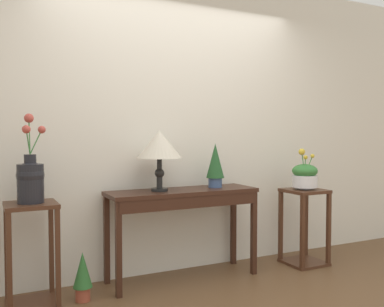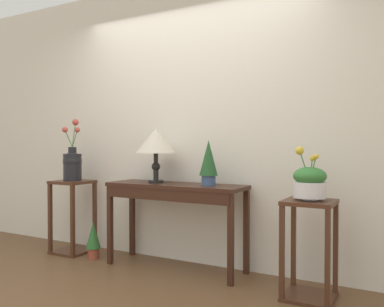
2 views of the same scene
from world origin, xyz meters
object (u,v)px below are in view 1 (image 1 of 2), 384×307
object	(u,v)px
potted_plant_on_console	(215,164)
pedestal_stand_left	(32,255)
flower_vase_tall_left	(30,177)
planter_bowl_wide_right	(305,175)
pedestal_stand_right	(304,227)
potted_plant_floor	(83,274)
console_table	(184,202)
table_lamp	(159,146)

from	to	relation	value
potted_plant_on_console	pedestal_stand_left	world-z (taller)	potted_plant_on_console
potted_plant_on_console	pedestal_stand_left	size ratio (longest dim) A/B	0.52
pedestal_stand_left	flower_vase_tall_left	size ratio (longest dim) A/B	1.17
pedestal_stand_left	planter_bowl_wide_right	world-z (taller)	planter_bowl_wide_right
pedestal_stand_left	flower_vase_tall_left	world-z (taller)	flower_vase_tall_left
pedestal_stand_right	potted_plant_floor	distance (m)	2.16
planter_bowl_wide_right	potted_plant_floor	xyz separation A→B (m)	(-2.15, 0.02, -0.67)
potted_plant_on_console	pedestal_stand_left	distance (m)	1.71
console_table	planter_bowl_wide_right	xyz separation A→B (m)	(1.25, -0.11, 0.19)
table_lamp	pedestal_stand_left	bearing A→B (deg)	-177.42
flower_vase_tall_left	planter_bowl_wide_right	distance (m)	2.51
pedestal_stand_right	pedestal_stand_left	bearing A→B (deg)	177.92
pedestal_stand_left	flower_vase_tall_left	distance (m)	0.58
potted_plant_on_console	pedestal_stand_left	bearing A→B (deg)	-177.82
table_lamp	pedestal_stand_right	bearing A→B (deg)	-5.35
flower_vase_tall_left	pedestal_stand_right	world-z (taller)	flower_vase_tall_left
flower_vase_tall_left	planter_bowl_wide_right	world-z (taller)	flower_vase_tall_left
console_table	potted_plant_on_console	bearing A→B (deg)	6.45
table_lamp	flower_vase_tall_left	world-z (taller)	flower_vase_tall_left
pedestal_stand_left	potted_plant_on_console	bearing A→B (deg)	2.18
table_lamp	potted_plant_on_console	world-z (taller)	table_lamp
pedestal_stand_right	potted_plant_on_console	bearing A→B (deg)	170.63
flower_vase_tall_left	console_table	bearing A→B (deg)	1.03
flower_vase_tall_left	potted_plant_floor	xyz separation A→B (m)	(0.36, -0.07, -0.75)
potted_plant_on_console	planter_bowl_wide_right	world-z (taller)	potted_plant_on_console
pedestal_stand_right	flower_vase_tall_left	bearing A→B (deg)	177.92
pedestal_stand_left	planter_bowl_wide_right	distance (m)	2.56
pedestal_stand_right	potted_plant_floor	bearing A→B (deg)	179.52
table_lamp	pedestal_stand_right	world-z (taller)	table_lamp
pedestal_stand_left	planter_bowl_wide_right	xyz separation A→B (m)	(2.51, -0.09, 0.49)
potted_plant_on_console	pedestal_stand_left	xyz separation A→B (m)	(-1.59, -0.06, -0.62)
potted_plant_floor	pedestal_stand_right	bearing A→B (deg)	-0.48
potted_plant_on_console	pedestal_stand_right	distance (m)	1.13
console_table	planter_bowl_wide_right	size ratio (longest dim) A/B	3.32
table_lamp	pedestal_stand_left	distance (m)	1.31
console_table	pedestal_stand_left	distance (m)	1.29
console_table	pedestal_stand_right	world-z (taller)	console_table
table_lamp	planter_bowl_wide_right	world-z (taller)	table_lamp
pedestal_stand_left	pedestal_stand_right	distance (m)	2.51
console_table	pedestal_stand_right	distance (m)	1.30
table_lamp	potted_plant_floor	xyz separation A→B (m)	(-0.68, -0.12, -0.97)
flower_vase_tall_left	potted_plant_floor	world-z (taller)	flower_vase_tall_left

